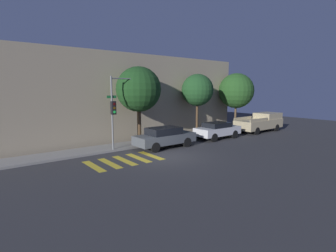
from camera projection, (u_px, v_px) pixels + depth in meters
name	position (u px, v px, depth m)	size (l,w,h in m)	color
ground_plane	(166.00, 157.00, 16.87)	(60.00, 60.00, 0.00)	#333335
sidewalk	(132.00, 145.00, 20.19)	(26.00, 2.13, 0.14)	gray
building_row	(106.00, 97.00, 23.18)	(26.00, 6.00, 7.20)	gray
crosswalk	(125.00, 160.00, 15.94)	(4.36, 2.60, 0.00)	gold
traffic_light_pole	(118.00, 102.00, 18.05)	(2.22, 0.56, 5.19)	slate
sedan_near_corner	(165.00, 137.00, 19.31)	(4.68, 1.80, 1.53)	#4C5156
sedan_middle	(217.00, 130.00, 22.85)	(4.31, 1.79, 1.45)	silver
pickup_truck	(261.00, 122.00, 26.83)	(5.66, 2.12, 1.85)	tan
tree_near_corner	(139.00, 89.00, 20.10)	(3.48, 3.48, 6.04)	#4C3823
tree_midblock	(197.00, 90.00, 23.94)	(2.92, 2.92, 5.69)	#4C3823
tree_far_end	(236.00, 91.00, 27.39)	(3.64, 3.64, 5.95)	brown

